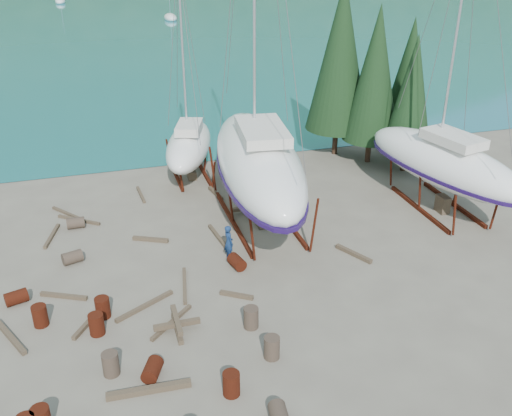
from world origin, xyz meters
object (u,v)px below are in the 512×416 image
object	(u,v)px
large_sailboat_far	(443,162)
small_sailboat_shore	(189,145)
worker	(229,242)
large_sailboat_near	(258,161)

from	to	relation	value
large_sailboat_far	small_sailboat_shore	xyz separation A→B (m)	(-12.22, 8.28, -0.66)
large_sailboat_far	worker	distance (m)	12.61
large_sailboat_near	small_sailboat_shore	bearing A→B (deg)	115.23
large_sailboat_near	large_sailboat_far	world-z (taller)	large_sailboat_near
small_sailboat_shore	worker	size ratio (longest dim) A/B	7.36
large_sailboat_near	small_sailboat_shore	size ratio (longest dim) A/B	1.66
small_sailboat_shore	worker	xyz separation A→B (m)	(-0.10, -10.21, -1.23)
large_sailboat_far	worker	world-z (taller)	large_sailboat_far
large_sailboat_near	small_sailboat_shore	distance (m)	7.42
large_sailboat_near	worker	size ratio (longest dim) A/B	12.23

